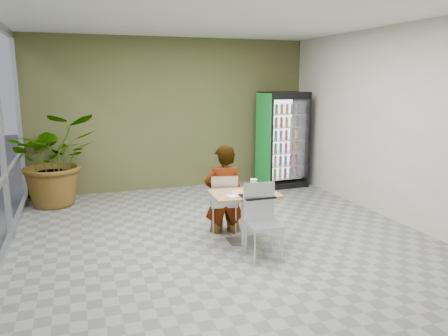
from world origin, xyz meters
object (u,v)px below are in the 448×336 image
Objects in this scene: chair_near at (261,214)px; beverage_fridge at (282,140)px; dining_table at (244,207)px; seated_woman at (224,198)px; chair_far at (224,199)px; soda_cup at (254,185)px; cafeteria_tray at (257,196)px; potted_plant at (55,159)px.

beverage_fridge is (2.04, 3.51, 0.46)m from chair_near.
dining_table is 0.58× the size of seated_woman.
chair_far is 0.64m from soda_cup.
cafeteria_tray reaches higher than dining_table.
chair_far is at bearing 78.48° from seated_woman.
dining_table is 5.41× the size of soda_cup.
chair_near is 5.46× the size of soda_cup.
cafeteria_tray is at bearing -73.71° from dining_table.
potted_plant is at bearing -34.12° from chair_far.
soda_cup is at bearing 131.68° from chair_far.
cafeteria_tray is 0.25× the size of potted_plant.
seated_woman is 0.67m from soda_cup.
chair_near is at bearing 111.08° from chair_far.
seated_woman is 3.51m from potted_plant.
chair_far is 0.05m from seated_woman.
chair_far is at bearing 104.07° from chair_near.
beverage_fridge is at bearing -120.96° from seated_woman.
potted_plant is (-2.50, 2.44, 0.34)m from seated_woman.
chair_near is at bearing -123.11° from beverage_fridge.
beverage_fridge is (2.22, 2.50, 0.50)m from chair_far.
potted_plant is at bearing 177.21° from beverage_fridge.
cafeteria_tray is (0.08, -0.28, 0.23)m from dining_table.
chair_near is 4.40m from potted_plant.
soda_cup is (0.11, 0.53, 0.26)m from chair_near.
beverage_fridge is at bearing -120.69° from chair_far.
cafeteria_tray is 3.87m from beverage_fridge.
dining_table is 0.99× the size of chair_near.
dining_table is 0.47× the size of beverage_fridge.
dining_table is 1.07× the size of chair_far.
chair_near is 0.29m from cafeteria_tray.
soda_cup is 4.06m from potted_plant.
seated_woman is (-0.11, 0.56, -0.00)m from dining_table.
potted_plant is (-2.69, 3.28, 0.11)m from cafeteria_tray.
potted_plant is (-2.77, 2.97, 0.03)m from soda_cup.
soda_cup is 0.09× the size of beverage_fridge.
seated_woman is at bearing -44.35° from potted_plant.
beverage_fridge is at bearing 58.61° from cafeteria_tray.
cafeteria_tray is (0.03, 0.22, 0.19)m from chair_near.
chair_near is 0.56× the size of potted_plant.
beverage_fridge reaches higher than cafeteria_tray.
chair_near reaches higher than soda_cup.
soda_cup reaches higher than dining_table.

